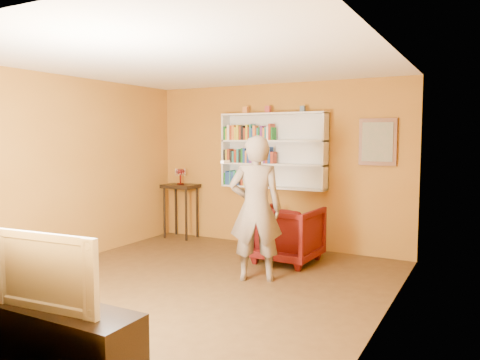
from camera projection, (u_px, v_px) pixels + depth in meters
name	position (u px, v px, depth m)	size (l,w,h in m)	color
room_shell	(192.00, 204.00, 5.62)	(5.30, 5.80, 2.88)	#442E16
bookshelf	(275.00, 151.00, 7.68)	(1.80, 0.29, 1.23)	silver
books_row_lower	(246.00, 178.00, 7.86)	(0.76, 0.19, 0.27)	#186C22
books_row_middle	(249.00, 156.00, 7.79)	(0.91, 0.19, 0.27)	black
books_row_upper	(249.00, 133.00, 7.76)	(0.90, 0.19, 0.27)	#186C22
ornament_left	(246.00, 110.00, 7.80)	(0.08, 0.08, 0.11)	#CB7A3A
ornament_centre	(268.00, 109.00, 7.61)	(0.08, 0.08, 0.11)	#AD3D39
ornament_right	(303.00, 109.00, 7.33)	(0.07, 0.07, 0.10)	#475B76
framed_painting	(378.00, 142.00, 6.93)	(0.55, 0.05, 0.70)	brown
console_table	(181.00, 194.00, 8.45)	(0.59, 0.45, 0.97)	black
ruby_lustre	(180.00, 173.00, 8.42)	(0.18, 0.18, 0.29)	maroon
armchair	(287.00, 234.00, 6.83)	(0.88, 0.90, 0.82)	#400406
person	(256.00, 208.00, 5.90)	(0.67, 0.44, 1.84)	#716353
game_remote	(225.00, 162.00, 5.66)	(0.04, 0.15, 0.04)	white
tv_cabinet	(55.00, 339.00, 3.60)	(1.48, 0.44, 0.53)	black
television	(53.00, 269.00, 3.55)	(1.02, 0.13, 0.59)	black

